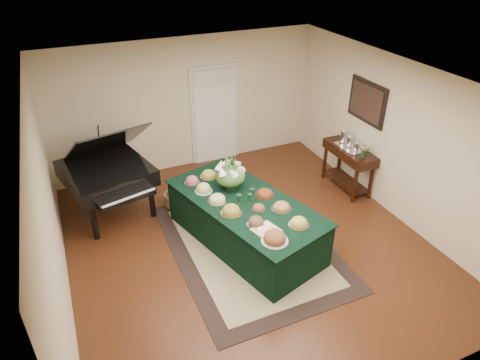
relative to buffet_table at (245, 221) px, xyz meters
name	(u,v)px	position (x,y,z in m)	size (l,w,h in m)	color
ground	(247,244)	(0.01, -0.09, -0.40)	(6.00, 6.00, 0.00)	black
area_rug	(249,245)	(0.02, -0.14, -0.39)	(2.38, 3.33, 0.01)	black
kitchen_doorway	(215,116)	(0.61, 2.88, 0.63)	(1.05, 0.07, 2.10)	silver
buffet_table	(245,221)	(0.00, 0.00, 0.00)	(1.96, 2.93, 0.79)	black
food_platters	(242,200)	(-0.06, -0.01, 0.44)	(1.31, 2.43, 0.13)	silver
cutting_board	(265,228)	(-0.04, -0.79, 0.43)	(0.42, 0.42, 0.10)	tan
green_goblets	(247,197)	(0.02, -0.04, 0.48)	(0.33, 0.20, 0.18)	#14341E
floral_centerpiece	(230,173)	(-0.06, 0.43, 0.69)	(0.50, 0.50, 0.50)	#14341E
grand_piano	(107,172)	(-1.83, 1.71, 0.43)	(1.67, 1.85, 1.67)	black
wicker_basket	(175,199)	(-0.74, 1.50, -0.28)	(0.38, 0.38, 0.24)	#99683D
mahogany_sideboard	(349,158)	(2.51, 0.72, 0.27)	(0.45, 1.17, 0.87)	black
tea_service	(349,141)	(2.51, 0.78, 0.59)	(0.34, 0.58, 0.30)	silver
pink_bouquet	(364,149)	(2.51, 0.35, 0.64)	(0.19, 0.19, 0.25)	#14341E
wall_painting	(367,102)	(2.73, 0.72, 1.35)	(0.05, 0.95, 0.75)	black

